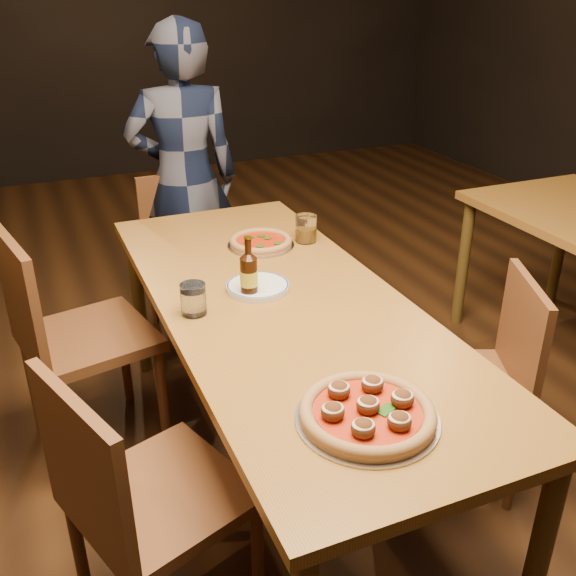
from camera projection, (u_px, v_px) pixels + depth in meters
name	position (u px, v px, depth m)	size (l,w,h in m)	color
ground	(283.00, 471.00, 2.51)	(9.00, 9.00, 0.00)	black
table_main	(282.00, 319.00, 2.21)	(0.80, 2.00, 0.75)	brown
chair_main_nw	(161.00, 494.00, 1.76)	(0.43, 0.43, 0.92)	brown
chair_main_sw	(88.00, 336.00, 2.47)	(0.46, 0.46, 0.99)	brown
chair_main_e	(462.00, 381.00, 2.31)	(0.40, 0.40, 0.87)	brown
chair_end	(190.00, 257.00, 3.33)	(0.40, 0.40, 0.87)	brown
pizza_meatball	(368.00, 412.00, 1.58)	(0.36, 0.36, 0.07)	#B7B7BF
pizza_margherita	(261.00, 242.00, 2.62)	(0.27, 0.27, 0.04)	#B7B7BF
plate_stack	(258.00, 287.00, 2.25)	(0.22, 0.22, 0.02)	white
beer_bottle	(249.00, 276.00, 2.17)	(0.06, 0.06, 0.22)	black
water_glass	(193.00, 299.00, 2.07)	(0.08, 0.08, 0.10)	white
amber_glass	(306.00, 229.00, 2.65)	(0.09, 0.09, 0.11)	#8D580F
diner	(184.00, 180.00, 3.33)	(0.58, 0.38, 1.58)	black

